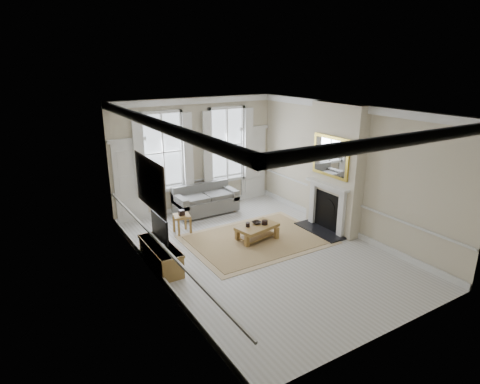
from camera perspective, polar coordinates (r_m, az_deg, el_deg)
floor at (r=9.79m, az=3.20°, el=-8.51°), size 7.20×7.20×0.00m
ceiling at (r=8.81m, az=3.59°, el=11.68°), size 7.20×7.20×0.00m
back_wall at (r=12.18m, az=-6.31°, el=5.29°), size 5.20×0.00×5.20m
left_wall at (r=8.03m, az=-12.08°, el=-1.81°), size 0.00×7.20×7.20m
right_wall at (r=10.80m, az=14.84°, el=3.12°), size 0.00×7.20×7.20m
window_left at (r=11.70m, az=-10.91°, el=5.55°), size 1.26×0.20×2.20m
window_right at (r=12.57m, az=-1.88°, el=6.72°), size 1.26×0.20×2.20m
door_left at (r=11.60m, az=-15.32°, el=1.28°), size 0.90×0.08×2.30m
door_right at (r=13.25m, az=1.90°, el=3.99°), size 0.90×0.08×2.30m
painting at (r=8.20m, az=-12.69°, el=1.16°), size 0.05×1.66×1.06m
chimney_breast at (r=10.81m, az=13.43°, el=3.25°), size 0.35×1.70×3.38m
hearth at (r=11.07m, az=11.22°, el=-5.43°), size 0.55×1.50×0.05m
fireplace at (r=10.94m, az=12.22°, el=-1.80°), size 0.21×1.45×1.33m
mirror at (r=10.58m, az=12.74°, el=4.94°), size 0.06×1.26×1.06m
sofa at (r=12.13m, az=-5.02°, el=-1.31°), size 1.85×0.90×0.86m
side_table at (r=10.76m, az=-8.26°, el=-3.80°), size 0.50×0.50×0.51m
rug at (r=10.41m, az=2.42°, el=-6.73°), size 3.50×2.60×0.02m
coffee_table at (r=10.28m, az=2.44°, el=-5.17°), size 1.17×0.82×0.40m
ceramic_pot_a at (r=10.14m, az=1.12°, el=-4.68°), size 0.11×0.11×0.11m
ceramic_pot_b at (r=10.29m, az=3.54°, el=-4.35°), size 0.16×0.16×0.11m
bowl at (r=10.34m, az=2.37°, el=-4.38°), size 0.25×0.25×0.06m
tv_stand at (r=9.18m, az=-11.20°, el=-8.87°), size 0.48×1.51×0.54m
tv at (r=8.91m, az=-11.33°, el=-5.03°), size 0.08×0.90×0.68m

